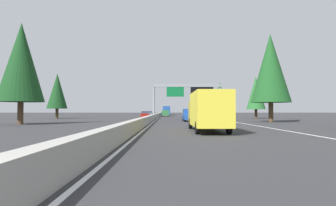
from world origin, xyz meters
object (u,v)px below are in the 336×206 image
sign_gantry_overhead (188,91)px  pickup_mid_center (190,115)px  minivan_mid_right (165,113)px  conifer_right_mid (256,93)px  sedan_distant_b (167,113)px  conifer_left_foreground (21,62)px  box_truck_far_left (208,110)px  conifer_right_far (220,96)px  sedan_far_center (208,116)px  bus_distant_a (167,110)px  conifer_right_near (270,68)px  oncoming_near (149,114)px  conifer_left_near (57,91)px  oncoming_far (145,114)px

sign_gantry_overhead → pickup_mid_center: (-9.52, 0.49, -4.22)m
minivan_mid_right → conifer_right_mid: (-19.89, -18.54, 4.23)m
sedan_distant_b → conifer_left_foreground: (-93.48, 16.69, 6.52)m
box_truck_far_left → sedan_distant_b: size_ratio=1.93×
sign_gantry_overhead → conifer_right_far: size_ratio=1.38×
sedan_far_center → conifer_left_foreground: size_ratio=0.37×
bus_distant_a → conifer_left_foreground: bearing=166.4°
box_truck_far_left → conifer_right_near: 22.31m
box_truck_far_left → bus_distant_a: size_ratio=0.74×
sign_gantry_overhead → box_truck_far_left: bearing=178.6°
sedan_distant_b → bus_distant_a: size_ratio=0.38×
sedan_far_center → bus_distant_a: bearing=7.6°
oncoming_near → sedan_far_center: bearing=20.1°
conifer_right_far → conifer_left_foreground: conifer_left_foreground is taller
pickup_mid_center → minivan_mid_right: pickup_mid_center is taller
sedan_distant_b → bus_distant_a: (-24.39, -0.07, 1.03)m
oncoming_near → conifer_left_near: bearing=-34.8°
oncoming_far → conifer_left_foreground: (-34.47, 11.76, 6.52)m
conifer_left_near → oncoming_near: bearing=-34.8°
sedan_distant_b → conifer_right_far: conifer_right_far is taller
bus_distant_a → conifer_right_far: size_ratio=1.25×
sign_gantry_overhead → conifer_left_near: (4.76, 26.02, 0.38)m
bus_distant_a → conifer_right_far: 30.35m
conifer_right_near → conifer_left_foreground: 32.37m
minivan_mid_right → conifer_left_foreground: 48.10m
pickup_mid_center → conifer_right_far: size_ratio=0.61×
conifer_right_mid → conifer_right_far: size_ratio=0.93×
sedan_distant_b → bus_distant_a: bearing=-179.8°
conifer_right_near → oncoming_near: bearing=25.5°
pickup_mid_center → conifer_left_near: size_ratio=0.62×
conifer_left_near → sign_gantry_overhead: bearing=-100.4°
pickup_mid_center → oncoming_near: size_ratio=1.27×
conifer_right_far → bus_distant_a: bearing=28.2°
minivan_mid_right → conifer_right_mid: size_ratio=0.59×
box_truck_far_left → conifer_right_far: 54.93m
bus_distant_a → oncoming_far: size_ratio=2.61×
bus_distant_a → box_truck_far_left: bearing=-177.6°
conifer_right_far → oncoming_far: bearing=112.8°
pickup_mid_center → conifer_left_foreground: bearing=116.1°
conifer_right_far → conifer_left_near: 40.52m
conifer_right_near → conifer_right_far: 35.59m
pickup_mid_center → sedan_far_center: 6.47m
box_truck_far_left → pickup_mid_center: 21.12m
conifer_right_mid → sign_gantry_overhead: bearing=110.7°
sedan_distant_b → sedan_far_center: bearing=-174.7°
sedan_far_center → oncoming_near: bearing=20.1°
bus_distant_a → oncoming_near: bus_distant_a is taller
sedan_distant_b → sign_gantry_overhead: bearing=-176.8°
sign_gantry_overhead → pickup_mid_center: 10.42m
box_truck_far_left → minivan_mid_right: (55.87, 3.59, -0.66)m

